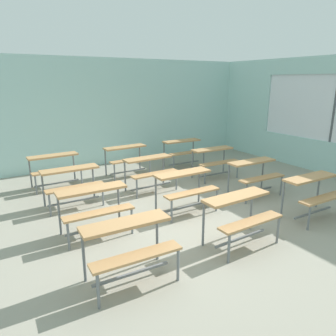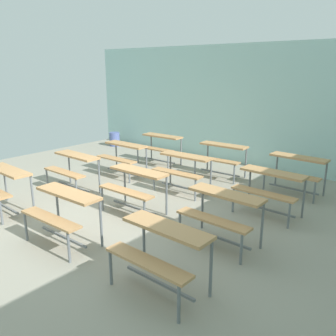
% 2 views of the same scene
% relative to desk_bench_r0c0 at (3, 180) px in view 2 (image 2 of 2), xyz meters
% --- Properties ---
extents(ground, '(10.00, 9.00, 0.05)m').
position_rel_desk_bench_r0c0_xyz_m(ground, '(1.37, 1.06, -0.59)').
color(ground, gray).
extents(wall_back, '(10.00, 0.12, 3.00)m').
position_rel_desk_bench_r0c0_xyz_m(wall_back, '(1.37, 5.56, 0.94)').
color(wall_back, '#A8D1CC').
rests_on(wall_back, ground).
extents(desk_bench_r0c0, '(1.11, 0.62, 0.74)m').
position_rel_desk_bench_r0c0_xyz_m(desk_bench_r0c0, '(0.00, 0.00, 0.00)').
color(desk_bench_r0c0, tan).
rests_on(desk_bench_r0c0, ground).
extents(desk_bench_r0c1, '(1.12, 0.62, 0.74)m').
position_rel_desk_bench_r0c0_xyz_m(desk_bench_r0c1, '(1.78, -0.02, 0.00)').
color(desk_bench_r0c1, tan).
rests_on(desk_bench_r0c1, ground).
extents(desk_bench_r0c2, '(1.11, 0.60, 0.74)m').
position_rel_desk_bench_r0c0_xyz_m(desk_bench_r0c2, '(3.57, 0.02, 0.00)').
color(desk_bench_r0c2, tan).
rests_on(desk_bench_r0c2, ground).
extents(desk_bench_r1c0, '(1.10, 0.60, 0.74)m').
position_rel_desk_bench_r0c0_xyz_m(desk_bench_r1c0, '(0.03, 1.41, 0.00)').
color(desk_bench_r1c0, tan).
rests_on(desk_bench_r1c0, ground).
extents(desk_bench_r1c1, '(1.11, 0.60, 0.74)m').
position_rel_desk_bench_r0c0_xyz_m(desk_bench_r1c1, '(1.77, 1.41, 0.00)').
color(desk_bench_r1c1, tan).
rests_on(desk_bench_r1c1, ground).
extents(desk_bench_r1c2, '(1.11, 0.61, 0.74)m').
position_rel_desk_bench_r0c0_xyz_m(desk_bench_r1c2, '(3.51, 1.37, 0.00)').
color(desk_bench_r1c2, tan).
rests_on(desk_bench_r1c2, ground).
extents(desk_bench_r2c0, '(1.11, 0.60, 0.74)m').
position_rel_desk_bench_r0c0_xyz_m(desk_bench_r2c0, '(0.03, 2.77, 0.00)').
color(desk_bench_r2c0, tan).
rests_on(desk_bench_r2c0, ground).
extents(desk_bench_r2c1, '(1.12, 0.64, 0.74)m').
position_rel_desk_bench_r0c0_xyz_m(desk_bench_r2c1, '(1.75, 2.79, 0.00)').
color(desk_bench_r2c1, tan).
rests_on(desk_bench_r2c1, ground).
extents(desk_bench_r2c2, '(1.12, 0.63, 0.74)m').
position_rel_desk_bench_r0c0_xyz_m(desk_bench_r2c2, '(3.57, 2.79, 0.00)').
color(desk_bench_r2c2, tan).
rests_on(desk_bench_r2c2, ground).
extents(desk_bench_r3c0, '(1.12, 0.63, 0.74)m').
position_rel_desk_bench_r0c0_xyz_m(desk_bench_r3c0, '(-0.02, 4.11, 0.00)').
color(desk_bench_r3c0, tan).
rests_on(desk_bench_r3c0, ground).
extents(desk_bench_r3c1, '(1.12, 0.64, 0.74)m').
position_rel_desk_bench_r0c0_xyz_m(desk_bench_r3c1, '(1.79, 4.15, 0.00)').
color(desk_bench_r3c1, tan).
rests_on(desk_bench_r3c1, ground).
extents(desk_bench_r3c2, '(1.11, 0.62, 0.74)m').
position_rel_desk_bench_r0c0_xyz_m(desk_bench_r3c2, '(3.52, 4.11, 0.00)').
color(desk_bench_r3c2, tan).
rests_on(desk_bench_r3c2, ground).
extents(trash_bin, '(0.32, 0.32, 0.43)m').
position_rel_desk_bench_r0c0_xyz_m(trash_bin, '(-2.59, 4.85, -0.35)').
color(trash_bin, '#51609E').
rests_on(trash_bin, ground).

